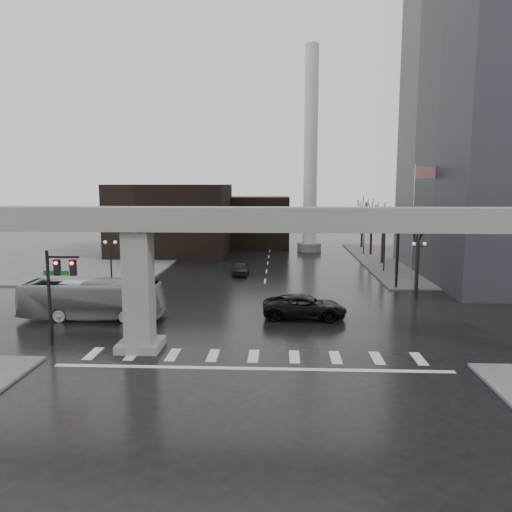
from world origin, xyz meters
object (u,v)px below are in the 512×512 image
Objects in this scene: signal_mast_arm at (358,229)px; pickup_truck at (305,307)px; far_car at (241,269)px; city_bus at (92,299)px.

signal_mast_arm is 13.43m from pickup_truck.
pickup_truck is 1.48× the size of far_car.
city_bus reaches higher than pickup_truck.
signal_mast_arm is 1.14× the size of city_bus.
pickup_truck reaches higher than far_car.
far_car is at bearing 21.61° from pickup_truck.
city_bus is at bearing -116.89° from far_car.
far_car is at bearing -28.37° from city_bus.
far_car is (-6.21, 17.72, -0.15)m from pickup_truck.
pickup_truck is at bearing -69.96° from far_car.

